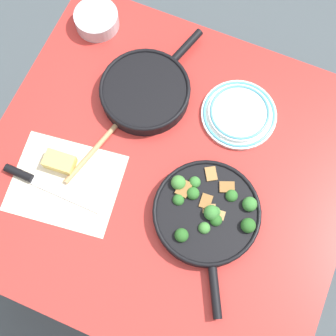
{
  "coord_description": "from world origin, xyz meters",
  "views": [
    {
      "loc": [
        -0.16,
        0.39,
        2.01
      ],
      "look_at": [
        0.0,
        0.0,
        0.75
      ],
      "focal_mm": 50.0,
      "sensor_mm": 36.0,
      "label": 1
    }
  ],
  "objects_px": {
    "wooden_spoon": "(115,127)",
    "grater_knife": "(39,182)",
    "skillet_broccoli": "(207,213)",
    "prep_bowl_steel": "(97,20)",
    "skillet_eggs": "(146,91)",
    "cheese_block": "(60,162)",
    "dinner_plate_stack": "(239,114)"
  },
  "relations": [
    {
      "from": "wooden_spoon",
      "to": "grater_knife",
      "type": "xyz_separation_m",
      "value": [
        0.13,
        0.24,
        0.0
      ]
    },
    {
      "from": "skillet_broccoli",
      "to": "prep_bowl_steel",
      "type": "xyz_separation_m",
      "value": [
        0.55,
        -0.44,
        -0.0
      ]
    },
    {
      "from": "skillet_broccoli",
      "to": "wooden_spoon",
      "type": "bearing_deg",
      "value": -139.3
    },
    {
      "from": "skillet_eggs",
      "to": "prep_bowl_steel",
      "type": "xyz_separation_m",
      "value": [
        0.24,
        -0.17,
        0.0
      ]
    },
    {
      "from": "wooden_spoon",
      "to": "cheese_block",
      "type": "height_order",
      "value": "cheese_block"
    },
    {
      "from": "prep_bowl_steel",
      "to": "wooden_spoon",
      "type": "bearing_deg",
      "value": 123.66
    },
    {
      "from": "cheese_block",
      "to": "dinner_plate_stack",
      "type": "distance_m",
      "value": 0.54
    },
    {
      "from": "prep_bowl_steel",
      "to": "skillet_eggs",
      "type": "bearing_deg",
      "value": 145.22
    },
    {
      "from": "wooden_spoon",
      "to": "dinner_plate_stack",
      "type": "relative_size",
      "value": 1.53
    },
    {
      "from": "dinner_plate_stack",
      "to": "prep_bowl_steel",
      "type": "relative_size",
      "value": 1.63
    },
    {
      "from": "skillet_broccoli",
      "to": "dinner_plate_stack",
      "type": "height_order",
      "value": "skillet_broccoli"
    },
    {
      "from": "grater_knife",
      "to": "cheese_block",
      "type": "distance_m",
      "value": 0.08
    },
    {
      "from": "skillet_broccoli",
      "to": "wooden_spoon",
      "type": "relative_size",
      "value": 1.16
    },
    {
      "from": "prep_bowl_steel",
      "to": "cheese_block",
      "type": "bearing_deg",
      "value": 102.93
    },
    {
      "from": "wooden_spoon",
      "to": "prep_bowl_steel",
      "type": "xyz_separation_m",
      "value": [
        0.2,
        -0.3,
        0.02
      ]
    },
    {
      "from": "grater_knife",
      "to": "prep_bowl_steel",
      "type": "relative_size",
      "value": 2.15
    },
    {
      "from": "skillet_eggs",
      "to": "cheese_block",
      "type": "distance_m",
      "value": 0.33
    },
    {
      "from": "skillet_eggs",
      "to": "cheese_block",
      "type": "relative_size",
      "value": 4.35
    },
    {
      "from": "cheese_block",
      "to": "skillet_eggs",
      "type": "bearing_deg",
      "value": -114.52
    },
    {
      "from": "skillet_broccoli",
      "to": "dinner_plate_stack",
      "type": "distance_m",
      "value": 0.32
    },
    {
      "from": "prep_bowl_steel",
      "to": "dinner_plate_stack",
      "type": "bearing_deg",
      "value": 166.79
    },
    {
      "from": "cheese_block",
      "to": "prep_bowl_steel",
      "type": "distance_m",
      "value": 0.48
    },
    {
      "from": "skillet_eggs",
      "to": "wooden_spoon",
      "type": "height_order",
      "value": "skillet_eggs"
    },
    {
      "from": "skillet_eggs",
      "to": "grater_knife",
      "type": "height_order",
      "value": "skillet_eggs"
    },
    {
      "from": "skillet_broccoli",
      "to": "dinner_plate_stack",
      "type": "bearing_deg",
      "value": 156.57
    },
    {
      "from": "skillet_broccoli",
      "to": "prep_bowl_steel",
      "type": "height_order",
      "value": "skillet_broccoli"
    },
    {
      "from": "skillet_broccoli",
      "to": "grater_knife",
      "type": "distance_m",
      "value": 0.48
    },
    {
      "from": "wooden_spoon",
      "to": "cheese_block",
      "type": "xyz_separation_m",
      "value": [
        0.1,
        0.16,
        0.01
      ]
    },
    {
      "from": "skillet_eggs",
      "to": "prep_bowl_steel",
      "type": "distance_m",
      "value": 0.3
    },
    {
      "from": "cheese_block",
      "to": "dinner_plate_stack",
      "type": "xyz_separation_m",
      "value": [
        -0.42,
        -0.34,
        -0.01
      ]
    },
    {
      "from": "grater_knife",
      "to": "cheese_block",
      "type": "height_order",
      "value": "cheese_block"
    },
    {
      "from": "skillet_broccoli",
      "to": "cheese_block",
      "type": "xyz_separation_m",
      "value": [
        0.44,
        0.03,
        -0.01
      ]
    }
  ]
}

